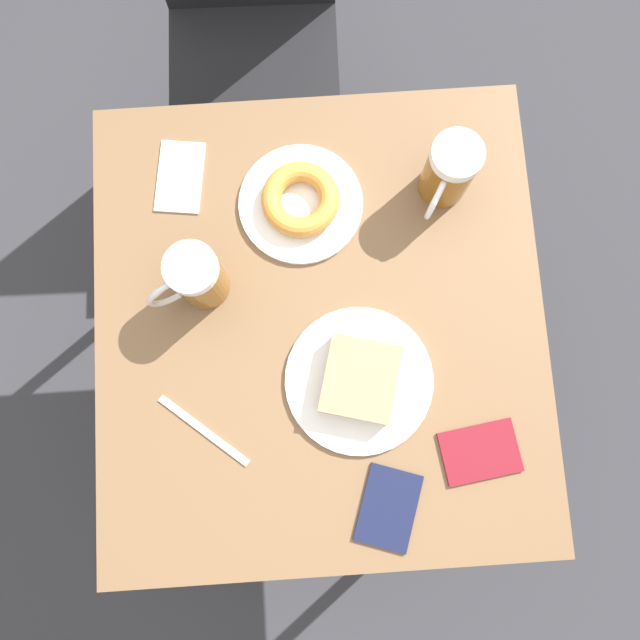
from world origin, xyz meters
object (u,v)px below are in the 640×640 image
Objects in this scene: chair at (248,7)px; plate_with_donut at (301,201)px; plate_with_cake at (360,380)px; fork at (204,430)px; beer_mug_center at (448,172)px; napkin_folded at (180,177)px; passport_near_edge at (388,508)px; beer_mug_left at (196,278)px; passport_far_edge at (480,452)px.

plate_with_donut is at bearing -79.15° from chair.
chair is 0.91m from plate_with_cake.
chair is 0.95m from fork.
napkin_folded is at bearing 173.78° from beer_mug_center.
plate_with_donut is 1.55× the size of napkin_folded.
beer_mug_center is at bearing 3.43° from plate_with_donut.
napkin_folded is 0.95× the size of fork.
beer_mug_center is 0.56m from passport_near_edge.
plate_with_donut reaches higher than passport_near_edge.
fork is at bearing -86.64° from napkin_folded.
beer_mug_left reaches higher than passport_near_edge.
plate_with_donut is (0.09, -0.55, 0.23)m from chair.
plate_with_donut is at bearing -17.12° from napkin_folded.
passport_far_edge is at bearing -34.51° from plate_with_cake.
fork is at bearing 154.01° from passport_near_edge.
chair reaches higher than beer_mug_center.
fork is at bearing -137.60° from beer_mug_center.
beer_mug_left is at bearing -141.88° from plate_with_donut.
plate_with_donut is at bearing -176.57° from beer_mug_center.
chair reaches higher than plate_with_donut.
fork is (-0.18, -0.38, -0.02)m from plate_with_donut.
chair reaches higher than fork.
plate_with_cake is at bearing -75.99° from plate_with_donut.
passport_near_edge is at bearing -153.59° from passport_far_edge.
passport_near_edge is 0.18m from passport_far_edge.
napkin_folded is at bearing 127.29° from plate_with_cake.
chair is at bearing 76.06° from napkin_folded.
plate_with_cake is 1.74× the size of beer_mug_left.
napkin_folded is at bearing 162.88° from plate_with_donut.
beer_mug_left is 1.00× the size of beer_mug_center.
passport_far_edge is (0.16, 0.08, 0.00)m from passport_near_edge.
passport_far_edge reaches higher than fork.
napkin_folded is (-0.12, -0.48, 0.22)m from chair.
passport_far_edge is (0.02, -0.46, -0.07)m from beer_mug_center.
beer_mug_left reaches higher than fork.
napkin_folded is 0.70m from passport_far_edge.
plate_with_cake is 0.37m from beer_mug_center.
passport_near_edge is at bearing -78.07° from plate_with_donut.
plate_with_cake is at bearing -34.98° from beer_mug_left.
plate_with_cake reaches higher than napkin_folded.
plate_with_cake is at bearing 13.99° from fork.
plate_with_donut is at bearing 121.11° from passport_far_edge.
beer_mug_center is 0.96× the size of passport_near_edge.
chair is 6.38× the size of passport_near_edge.
passport_near_edge is at bearing -53.54° from beer_mug_left.
plate_with_donut is 1.59× the size of passport_far_edge.
plate_with_cake reaches higher than passport_far_edge.
chair is 6.85× the size of passport_far_edge.
plate_with_donut is at bearing 38.12° from beer_mug_left.
napkin_folded is 0.67m from passport_near_edge.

